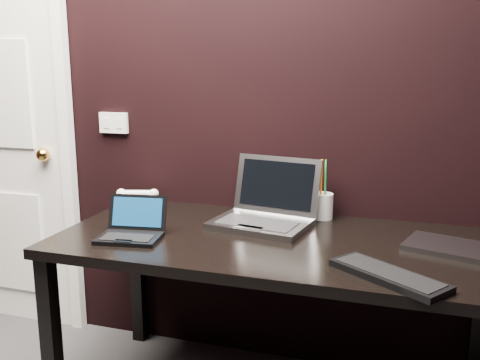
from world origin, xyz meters
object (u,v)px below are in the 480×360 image
(silver_laptop, at_px, (265,213))
(desk_phone, at_px, (138,200))
(ext_keyboard, at_px, (388,275))
(closed_laptop, at_px, (449,247))
(netbook, at_px, (132,230))
(mobile_phone, at_px, (125,214))
(desk, at_px, (275,257))
(pen_cup, at_px, (323,205))

(silver_laptop, relative_size, desk_phone, 2.14)
(ext_keyboard, height_order, desk_phone, desk_phone)
(ext_keyboard, height_order, closed_laptop, ext_keyboard)
(ext_keyboard, relative_size, closed_laptop, 1.14)
(netbook, distance_m, ext_keyboard, 0.98)
(ext_keyboard, xyz_separation_m, closed_laptop, (0.20, 0.35, -0.00))
(ext_keyboard, xyz_separation_m, desk_phone, (-1.17, 0.53, 0.02))
(silver_laptop, distance_m, mobile_phone, 0.60)
(desk_phone, distance_m, mobile_phone, 0.23)
(closed_laptop, distance_m, desk_phone, 1.38)
(desk, bearing_deg, closed_laptop, 5.99)
(netbook, bearing_deg, desk_phone, 115.16)
(closed_laptop, height_order, desk_phone, desk_phone)
(netbook, distance_m, desk_phone, 0.46)
(desk, distance_m, closed_laptop, 0.64)
(mobile_phone, bearing_deg, pen_cup, 20.70)
(desk, distance_m, netbook, 0.57)
(pen_cup, bearing_deg, desk, -111.50)
(netbook, xyz_separation_m, ext_keyboard, (0.97, -0.12, -0.02))
(netbook, relative_size, ext_keyboard, 0.68)
(pen_cup, bearing_deg, desk_phone, -174.82)
(mobile_phone, bearing_deg, closed_laptop, 1.66)
(mobile_phone, height_order, pen_cup, pen_cup)
(closed_laptop, bearing_deg, mobile_phone, -178.34)
(ext_keyboard, xyz_separation_m, mobile_phone, (-1.11, 0.31, 0.02))
(desk, xyz_separation_m, pen_cup, (0.13, 0.33, 0.14))
(silver_laptop, distance_m, ext_keyboard, 0.69)
(netbook, bearing_deg, desk, 16.88)
(desk, xyz_separation_m, silver_laptop, (-0.09, 0.17, 0.13))
(desk_phone, relative_size, pen_cup, 0.78)
(netbook, distance_m, mobile_phone, 0.23)
(silver_laptop, bearing_deg, closed_laptop, -8.00)
(desk, relative_size, closed_laptop, 4.93)
(netbook, height_order, ext_keyboard, netbook)
(silver_laptop, bearing_deg, desk_phone, 172.42)
(silver_laptop, relative_size, mobile_phone, 4.74)
(netbook, bearing_deg, mobile_phone, 125.62)
(closed_laptop, bearing_deg, desk, -174.01)
(netbook, bearing_deg, closed_laptop, 11.07)
(silver_laptop, xyz_separation_m, closed_laptop, (0.72, -0.10, -0.04))
(silver_laptop, distance_m, desk_phone, 0.65)
(desk, relative_size, mobile_phone, 18.39)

